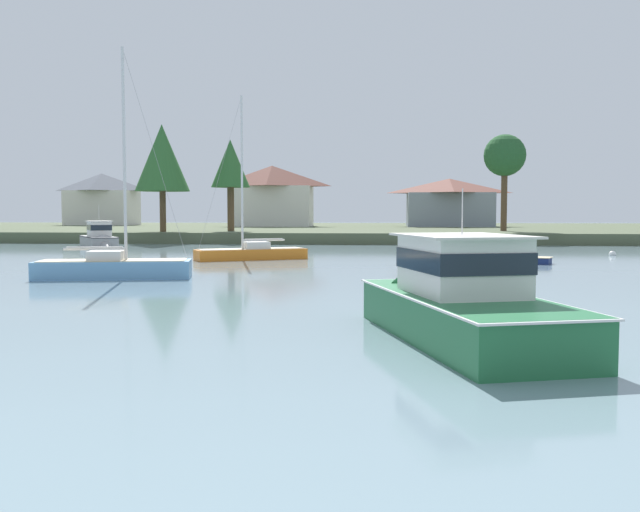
{
  "coord_description": "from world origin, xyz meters",
  "views": [
    {
      "loc": [
        9.37,
        -7.81,
        3.35
      ],
      "look_at": [
        5.78,
        34.29,
        0.59
      ],
      "focal_mm": 38.79,
      "sensor_mm": 36.0,
      "label": 1
    }
  ],
  "objects": [
    {
      "name": "cottage_eastern",
      "position": [
        19.39,
        92.64,
        4.67
      ],
      "size": [
        12.81,
        9.66,
        6.83
      ],
      "color": "gray",
      "rests_on": "far_shore_bank"
    },
    {
      "name": "cruiser_green",
      "position": [
        11.29,
        11.03,
        0.63
      ],
      "size": [
        5.57,
        10.3,
        5.02
      ],
      "color": "#236B3D",
      "rests_on": "ground"
    },
    {
      "name": "shore_tree_right",
      "position": [
        -13.55,
        64.11,
        8.92
      ],
      "size": [
        5.77,
        5.77,
        11.36
      ],
      "color": "brown",
      "rests_on": "far_shore_bank"
    },
    {
      "name": "far_shore_bank",
      "position": [
        0.0,
        90.14,
        0.57
      ],
      "size": [
        177.88,
        59.14,
        1.14
      ],
      "primitive_type": "cube",
      "color": "#4C563D",
      "rests_on": "ground"
    },
    {
      "name": "sailboat_orange",
      "position": [
        0.59,
        39.24,
        0.24
      ],
      "size": [
        7.69,
        5.31,
        11.66
      ],
      "color": "orange",
      "rests_on": "ground"
    },
    {
      "name": "dinghy_navy",
      "position": [
        18.73,
        37.18,
        0.15
      ],
      "size": [
        3.52,
        2.6,
        0.6
      ],
      "color": "navy",
      "rests_on": "ground"
    },
    {
      "name": "cottage_near_water",
      "position": [
        -6.01,
        91.24,
        5.65
      ],
      "size": [
        12.24,
        7.72,
        8.72
      ],
      "color": "silver",
      "rests_on": "far_shore_bank"
    },
    {
      "name": "shore_tree_inland_a",
      "position": [
        -6.93,
        67.42,
        8.41
      ],
      "size": [
        4.27,
        4.27,
        10.04
      ],
      "color": "brown",
      "rests_on": "far_shore_bank"
    },
    {
      "name": "sailboat_skyblue",
      "position": [
        -3.78,
        25.42,
        0.25
      ],
      "size": [
        7.81,
        3.73,
        11.98
      ],
      "color": "#669ECC",
      "rests_on": "ground"
    },
    {
      "name": "cottage_behind_trees",
      "position": [
        -34.19,
        98.14,
        5.33
      ],
      "size": [
        10.96,
        7.31,
        8.1
      ],
      "color": "silver",
      "rests_on": "far_shore_bank"
    },
    {
      "name": "dinghy_black",
      "position": [
        12.28,
        34.34,
        0.13
      ],
      "size": [
        1.59,
        3.13,
        0.54
      ],
      "color": "black",
      "rests_on": "ground"
    },
    {
      "name": "shore_tree_far_right",
      "position": [
        23.08,
        69.78,
        9.28
      ],
      "size": [
        4.57,
        4.57,
        10.59
      ],
      "color": "brown",
      "rests_on": "far_shore_bank"
    },
    {
      "name": "mooring_buoy_white",
      "position": [
        26.95,
        45.84,
        0.09
      ],
      "size": [
        0.51,
        0.51,
        0.57
      ],
      "color": "white",
      "rests_on": "ground"
    },
    {
      "name": "cruiser_grey",
      "position": [
        -16.04,
        53.3,
        0.53
      ],
      "size": [
        6.38,
        8.39,
        4.68
      ],
      "color": "gray",
      "rests_on": "ground"
    }
  ]
}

